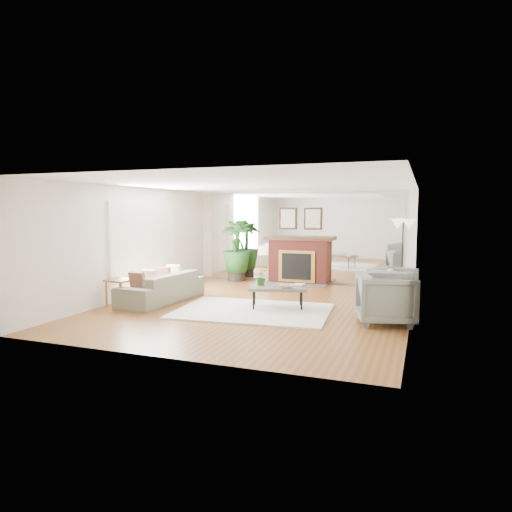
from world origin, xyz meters
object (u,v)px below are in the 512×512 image
at_px(armchair_back, 393,286).
at_px(sofa, 162,287).
at_px(coffee_table, 278,288).
at_px(side_table, 120,284).
at_px(armchair_front, 386,299).
at_px(potted_ficus, 236,248).
at_px(fireplace, 298,259).
at_px(floor_lamp, 403,230).

bearing_deg(armchair_back, sofa, 127.69).
height_order(coffee_table, side_table, side_table).
distance_m(armchair_front, potted_ficus, 5.70).
relative_size(sofa, potted_ficus, 1.28).
bearing_deg(potted_ficus, sofa, -95.77).
relative_size(fireplace, armchair_back, 2.42).
height_order(coffee_table, floor_lamp, floor_lamp).
distance_m(armchair_back, armchair_front, 1.84).
xyz_separation_m(potted_ficus, floor_lamp, (4.46, -0.38, 0.60)).
height_order(armchair_front, floor_lamp, floor_lamp).
xyz_separation_m(coffee_table, sofa, (-2.55, -0.22, -0.10)).
height_order(armchair_back, floor_lamp, floor_lamp).
bearing_deg(coffee_table, floor_lamp, 50.84).
xyz_separation_m(side_table, floor_lamp, (5.35, 3.65, 1.04)).
xyz_separation_m(armchair_back, floor_lamp, (0.10, 1.42, 1.12)).
distance_m(sofa, armchair_back, 4.95).
bearing_deg(armchair_front, floor_lamp, -16.20).
bearing_deg(coffee_table, sofa, -175.02).
bearing_deg(potted_ficus, armchair_back, -22.47).
bearing_deg(floor_lamp, fireplace, 168.75).
relative_size(fireplace, floor_lamp, 1.16).
relative_size(coffee_table, armchair_front, 1.34).
relative_size(fireplace, sofa, 0.94).
distance_m(fireplace, side_table, 4.96).
height_order(sofa, side_table, sofa).
bearing_deg(armchair_front, potted_ficus, 35.68).
distance_m(armchair_back, floor_lamp, 1.82).
bearing_deg(fireplace, sofa, -120.83).
bearing_deg(sofa, armchair_front, 90.44).
height_order(fireplace, armchair_back, fireplace).
bearing_deg(floor_lamp, potted_ficus, 175.15).
bearing_deg(fireplace, armchair_back, -37.03).
xyz_separation_m(side_table, potted_ficus, (0.89, 4.03, 0.44)).
relative_size(coffee_table, armchair_back, 1.51).
distance_m(coffee_table, armchair_back, 2.52).
relative_size(sofa, armchair_back, 2.56).
height_order(coffee_table, armchair_back, armchair_back).
relative_size(sofa, side_table, 3.85).
relative_size(coffee_table, sofa, 0.59).
xyz_separation_m(coffee_table, armchair_back, (2.14, 1.33, -0.03)).
xyz_separation_m(armchair_front, side_table, (-5.25, -0.39, 0.04)).
bearing_deg(floor_lamp, sofa, -148.18).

